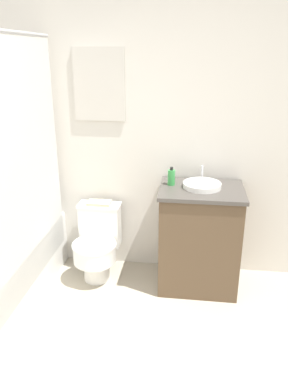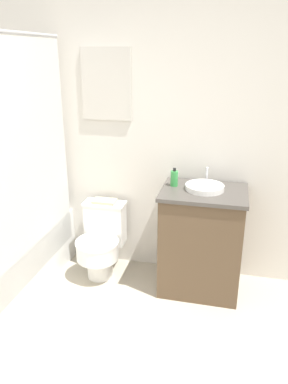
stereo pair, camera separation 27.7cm
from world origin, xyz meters
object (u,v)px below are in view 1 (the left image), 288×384
toilet (97,243)px  soap_bottle (171,177)px  sink (202,185)px  book_on_tank (99,203)px

toilet → soap_bottle: (0.62, 0.04, 0.61)m
toilet → sink: (0.86, 0.01, 0.57)m
book_on_tank → sink: bearing=-7.7°
toilet → soap_bottle: size_ratio=4.28×
soap_bottle → sink: bearing=-7.4°
sink → soap_bottle: soap_bottle is taller
sink → book_on_tank: size_ratio=1.67×
toilet → soap_bottle: bearing=3.4°
toilet → book_on_tank: 0.35m
toilet → sink: size_ratio=1.90×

